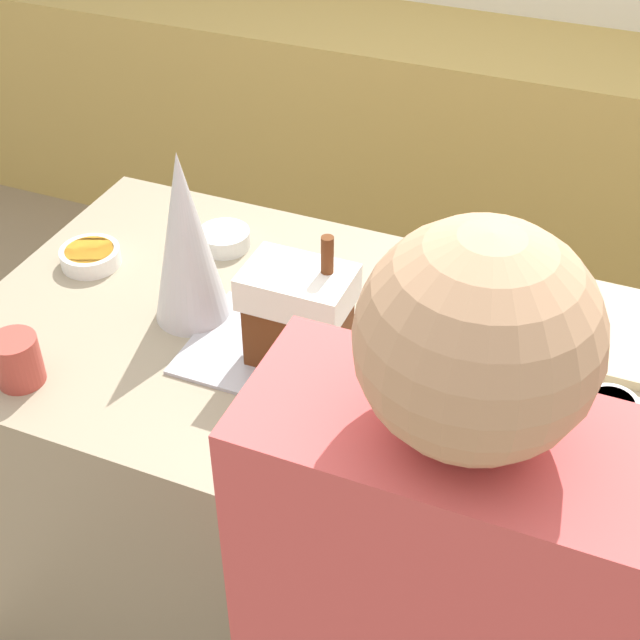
{
  "coord_description": "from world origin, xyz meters",
  "views": [
    {
      "loc": [
        0.51,
        -1.29,
        2.11
      ],
      "look_at": [
        -0.02,
        0.0,
        1.0
      ],
      "focal_mm": 50.0,
      "sensor_mm": 36.0,
      "label": 1
    }
  ],
  "objects": [
    {
      "name": "candy_bowl_near_tray_left",
      "position": [
        0.56,
        0.0,
        0.96
      ],
      "size": [
        0.1,
        0.1,
        0.05
      ],
      "color": "silver",
      "rests_on": "kitchen_island"
    },
    {
      "name": "back_cabinet_block",
      "position": [
        0.0,
        1.84,
        0.45
      ],
      "size": [
        6.0,
        0.6,
        0.9
      ],
      "color": "tan",
      "rests_on": "ground_plane"
    },
    {
      "name": "candy_bowl_center_rear",
      "position": [
        0.2,
        0.25,
        0.96
      ],
      "size": [
        0.1,
        0.1,
        0.04
      ],
      "color": "white",
      "rests_on": "kitchen_island"
    },
    {
      "name": "gingerbread_house",
      "position": [
        -0.04,
        -0.06,
        1.05
      ],
      "size": [
        0.2,
        0.14,
        0.28
      ],
      "color": "#5B2D14",
      "rests_on": "baking_tray"
    },
    {
      "name": "candy_bowl_behind_tray",
      "position": [
        0.33,
        0.01,
        0.97
      ],
      "size": [
        0.11,
        0.11,
        0.05
      ],
      "color": "white",
      "rests_on": "kitchen_island"
    },
    {
      "name": "ground_plane",
      "position": [
        0.0,
        0.0,
        0.0
      ],
      "size": [
        12.0,
        12.0,
        0.0
      ],
      "primitive_type": "plane",
      "color": "gray"
    },
    {
      "name": "baking_tray",
      "position": [
        -0.04,
        -0.06,
        0.94
      ],
      "size": [
        0.46,
        0.28,
        0.01
      ],
      "color": "#B2B2BC",
      "rests_on": "kitchen_island"
    },
    {
      "name": "candy_bowl_near_tray_right",
      "position": [
        -0.36,
        0.24,
        0.96
      ],
      "size": [
        0.12,
        0.12,
        0.04
      ],
      "color": "silver",
      "rests_on": "kitchen_island"
    },
    {
      "name": "kitchen_island",
      "position": [
        0.0,
        0.0,
        0.47
      ],
      "size": [
        1.53,
        0.88,
        0.94
      ],
      "color": "gray",
      "rests_on": "ground_plane"
    },
    {
      "name": "decorative_tree",
      "position": [
        -0.3,
        -0.01,
        1.13
      ],
      "size": [
        0.16,
        0.16,
        0.38
      ],
      "color": "silver",
      "rests_on": "kitchen_island"
    },
    {
      "name": "candy_bowl_front_corner",
      "position": [
        -0.61,
        0.06,
        0.96
      ],
      "size": [
        0.14,
        0.14,
        0.04
      ],
      "color": "white",
      "rests_on": "kitchen_island"
    },
    {
      "name": "mug",
      "position": [
        -0.51,
        -0.32,
        0.99
      ],
      "size": [
        0.09,
        0.09,
        0.1
      ],
      "color": "#B24238",
      "rests_on": "kitchen_island"
    }
  ]
}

